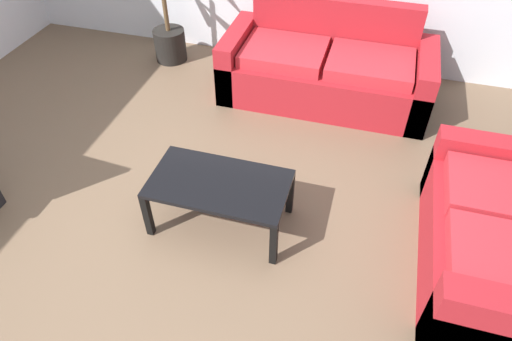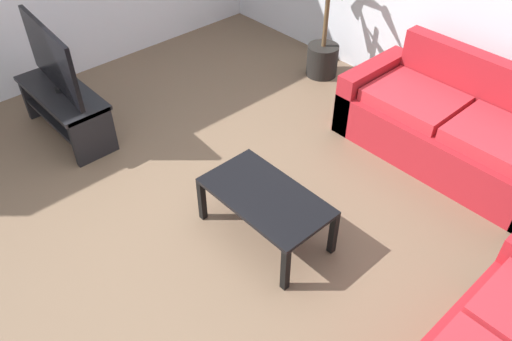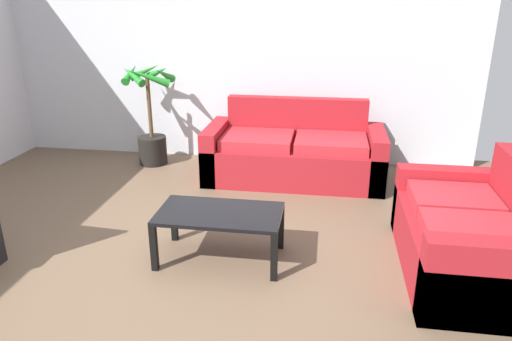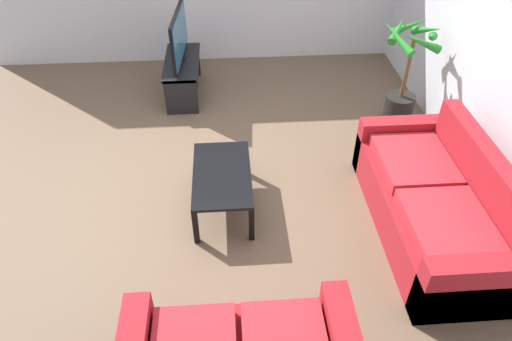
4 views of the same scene
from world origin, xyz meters
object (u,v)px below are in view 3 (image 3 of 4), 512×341
(couch_main, at_px, (294,154))
(coffee_table, at_px, (220,218))
(potted_palm, at_px, (151,123))
(couch_loveseat, at_px, (470,238))

(couch_main, bearing_deg, coffee_table, -103.16)
(couch_main, bearing_deg, potted_palm, 172.01)
(couch_loveseat, bearing_deg, potted_palm, 147.78)
(couch_loveseat, bearing_deg, coffee_table, -177.29)
(couch_loveseat, relative_size, potted_palm, 1.18)
(couch_loveseat, bearing_deg, couch_main, 129.06)
(couch_main, relative_size, potted_palm, 1.58)
(couch_main, bearing_deg, couch_loveseat, -50.94)
(couch_main, xyz_separation_m, coffee_table, (-0.45, -1.93, 0.06))
(coffee_table, bearing_deg, couch_loveseat, 2.71)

